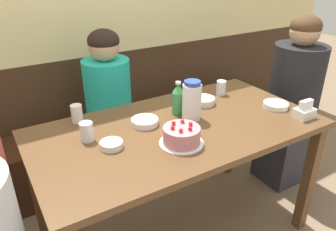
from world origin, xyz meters
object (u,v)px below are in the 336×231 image
soju_bottle (178,99)px  glass_tumbler_short (221,88)px  person_pale_blue_shirt (110,119)px  glass_shot_small (87,132)px  birthday_cake (182,136)px  bowl_side_dish (276,105)px  bench_seat (121,145)px  glass_water_tall (77,114)px  water_pitcher (192,101)px  napkin_holder (304,111)px  bowl_rice_small (203,101)px  bowl_soup_white (111,145)px  bowl_sauce_shallow (145,122)px  person_grey_tee (292,106)px

soju_bottle → glass_tumbler_short: (0.39, 0.10, -0.04)m
person_pale_blue_shirt → glass_shot_small: bearing=-30.6°
birthday_cake → bowl_side_dish: 0.71m
bench_seat → glass_water_tall: 0.90m
bowl_side_dish → glass_shot_small: bearing=169.1°
glass_water_tall → bench_seat: bearing=48.8°
water_pitcher → glass_tumbler_short: (0.36, 0.19, -0.06)m
birthday_cake → water_pitcher: (0.20, 0.20, 0.06)m
napkin_holder → glass_tumbler_short: bearing=109.2°
birthday_cake → water_pitcher: size_ratio=0.98×
bench_seat → person_pale_blue_shirt: (-0.13, -0.17, 0.34)m
bowl_rice_small → glass_water_tall: glass_water_tall is taller
glass_water_tall → glass_shot_small: 0.22m
glass_water_tall → glass_shot_small: glass_water_tall is taller
bench_seat → bowl_soup_white: size_ratio=24.98×
birthday_cake → soju_bottle: (0.17, 0.29, 0.05)m
soju_bottle → bowl_side_dish: (0.54, -0.23, -0.08)m
bowl_soup_white → water_pitcher: bearing=6.5°
soju_bottle → bowl_sauce_shallow: 0.24m
person_grey_tee → bowl_rice_small: bearing=-6.5°
glass_shot_small → bowl_rice_small: bearing=4.5°
bowl_side_dish → water_pitcher: bearing=164.6°
bowl_rice_small → person_pale_blue_shirt: bearing=130.0°
water_pitcher → glass_tumbler_short: water_pitcher is taller
bowl_rice_small → water_pitcher: bearing=-144.2°
glass_tumbler_short → glass_shot_small: 0.94m
bench_seat → bowl_side_dish: bowl_side_dish is taller
person_grey_tee → bowl_side_dish: bearing=24.6°
soju_bottle → bowl_side_dish: 0.60m
bowl_sauce_shallow → glass_tumbler_short: glass_tumbler_short is taller
soju_bottle → person_grey_tee: 0.98m
bowl_soup_white → bowl_rice_small: (0.67, 0.18, 0.00)m
glass_shot_small → person_pale_blue_shirt: person_pale_blue_shirt is taller
bench_seat → bowl_side_dish: size_ratio=18.61×
bowl_rice_small → person_grey_tee: 0.76m
bowl_soup_white → person_grey_tee: size_ratio=0.09×
bowl_soup_white → person_pale_blue_shirt: person_pale_blue_shirt is taller
bowl_sauce_shallow → bench_seat: bearing=78.7°
soju_bottle → glass_tumbler_short: bearing=13.5°
birthday_cake → bowl_sauce_shallow: size_ratio=1.49×
bowl_rice_small → bowl_sauce_shallow: size_ratio=0.98×
napkin_holder → bowl_rice_small: (-0.36, 0.45, -0.02)m
napkin_holder → person_pale_blue_shirt: (-0.78, 0.94, -0.25)m
bowl_sauce_shallow → glass_water_tall: (-0.30, 0.22, 0.03)m
glass_water_tall → person_pale_blue_shirt: person_pale_blue_shirt is taller
birthday_cake → bowl_side_dish: size_ratio=1.48×
birthday_cake → glass_shot_small: birthday_cake is taller
soju_bottle → bowl_soup_white: bearing=-162.4°
bowl_rice_small → glass_shot_small: 0.75m
bench_seat → bowl_sauce_shallow: size_ratio=18.71×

